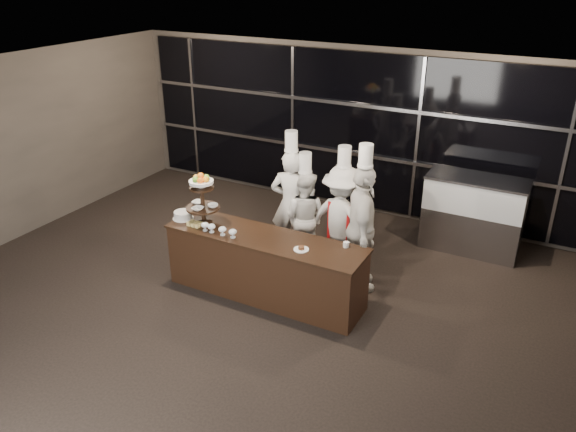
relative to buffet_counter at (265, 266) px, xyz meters
The scene contains 14 objects.
room 1.86m from the buffet_counter, 94.99° to the right, with size 10.00×10.00×10.00m.
window_wall 3.55m from the buffet_counter, 92.27° to the left, with size 8.60×0.10×2.80m.
buffet_counter is the anchor object (origin of this frame).
display_stand 1.33m from the buffet_counter, behind, with size 0.48×0.48×0.74m.
compotes 0.84m from the buffet_counter, 160.03° to the right, with size 0.57×0.11×0.12m.
layer_cake 1.42m from the buffet_counter, behind, with size 0.30×0.30×0.11m.
pastry_squares 1.16m from the buffet_counter, behind, with size 0.19×0.13×0.05m.
small_plate 0.77m from the buffet_counter, ahead, with size 0.20×0.20×0.05m.
chef_cup 1.22m from the buffet_counter, 12.97° to the left, with size 0.08×0.08×0.07m, color white.
display_case 3.56m from the buffet_counter, 50.94° to the left, with size 1.54×0.67×1.24m.
chef_a 1.31m from the buffet_counter, 100.78° to the left, with size 0.73×0.57×2.05m.
chef_b 1.24m from the buffet_counter, 89.86° to the left, with size 0.75×0.61×1.76m.
chef_c 1.39m from the buffet_counter, 61.85° to the left, with size 1.16×0.80×1.96m.
chef_d 1.43m from the buffet_counter, 37.49° to the left, with size 0.87×1.17×2.15m.
Camera 1 is at (3.59, -4.26, 4.35)m, focal length 35.00 mm.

